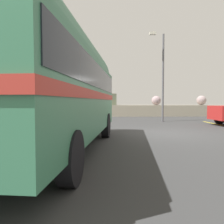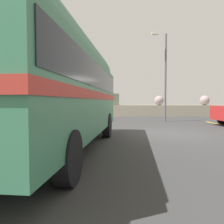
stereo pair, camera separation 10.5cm
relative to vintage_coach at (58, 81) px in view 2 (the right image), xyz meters
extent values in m
cube|color=#323233|center=(4.08, 3.48, -2.04)|extent=(32.00, 26.00, 0.02)
cube|color=gray|center=(4.08, 15.28, -1.50)|extent=(31.36, 1.80, 1.10)
cube|color=gray|center=(-8.37, 15.16, -0.42)|extent=(1.13, 0.94, 1.07)
cube|color=gray|center=(-3.17, 15.03, -0.54)|extent=(1.05, 1.06, 0.82)
cube|color=gray|center=(1.89, 15.24, -0.40)|extent=(1.26, 1.36, 1.10)
sphere|color=gray|center=(6.38, 15.06, -0.51)|extent=(0.89, 0.89, 0.89)
sphere|color=gray|center=(10.92, 15.31, -0.49)|extent=(0.93, 0.93, 0.93)
cube|color=yellow|center=(8.43, 6.98, -2.03)|extent=(0.12, 4.40, 0.01)
cylinder|color=black|center=(-0.78, 2.71, -1.55)|extent=(0.40, 0.99, 0.96)
cylinder|color=black|center=(1.41, 2.45, -1.55)|extent=(0.40, 0.99, 0.96)
cylinder|color=black|center=(0.78, -2.72, -1.55)|extent=(0.40, 0.99, 0.96)
cube|color=#377554|center=(0.00, 0.00, -0.48)|extent=(3.41, 8.63, 2.10)
cylinder|color=#377554|center=(0.00, 0.00, 0.57)|extent=(3.17, 8.27, 2.20)
cube|color=#B03229|center=(0.00, 0.00, -0.42)|extent=(3.47, 8.72, 0.20)
cube|color=black|center=(0.00, 0.00, 0.10)|extent=(3.40, 8.30, 0.64)
cube|color=silver|center=(0.52, 4.23, -1.35)|extent=(2.28, 0.44, 0.28)
cylinder|color=black|center=(8.60, 7.33, -1.72)|extent=(0.63, 0.23, 0.62)
cylinder|color=#5B5B60|center=(5.51, 9.32, 1.05)|extent=(0.14, 0.14, 6.19)
cube|color=beige|center=(4.65, 8.89, 4.04)|extent=(0.44, 0.24, 0.18)
camera|label=1|loc=(1.35, -6.51, -0.59)|focal=35.98mm
camera|label=2|loc=(1.46, -6.52, -0.59)|focal=35.98mm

